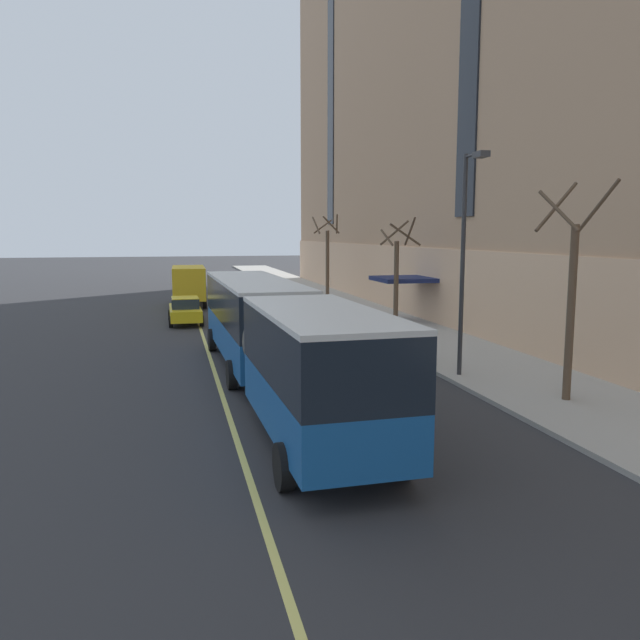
% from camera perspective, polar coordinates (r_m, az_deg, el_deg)
% --- Properties ---
extents(ground_plane, '(260.00, 260.00, 0.00)m').
position_cam_1_polar(ground_plane, '(17.07, -1.83, -9.93)').
color(ground_plane, '#303033').
extents(sidewalk, '(5.26, 160.00, 0.15)m').
position_cam_1_polar(sidewalk, '(23.05, 18.74, -5.43)').
color(sidewalk, '#ADA89E').
rests_on(sidewalk, ground).
extents(city_bus, '(3.34, 19.27, 3.47)m').
position_cam_1_polar(city_bus, '(20.60, -4.37, -1.06)').
color(city_bus, '#19569E').
rests_on(city_bus, ground).
extents(parked_car_green_0, '(1.93, 4.72, 1.56)m').
position_cam_1_polar(parked_car_green_0, '(25.96, 5.19, -1.97)').
color(parked_car_green_0, '#23603D').
rests_on(parked_car_green_0, ground).
extents(parked_car_navy_2, '(2.05, 4.39, 1.56)m').
position_cam_1_polar(parked_car_navy_2, '(39.53, -1.35, 1.47)').
color(parked_car_navy_2, navy).
rests_on(parked_car_navy_2, ground).
extents(box_truck, '(2.44, 7.41, 2.90)m').
position_cam_1_polar(box_truck, '(45.68, -11.92, 3.29)').
color(box_truck, gold).
rests_on(box_truck, ground).
extents(taxi_cab, '(1.98, 4.74, 1.56)m').
position_cam_1_polar(taxi_cab, '(37.19, -12.23, 0.88)').
color(taxi_cab, yellow).
rests_on(taxi_cab, ground).
extents(street_tree_mid_block, '(1.87, 1.94, 6.67)m').
position_cam_1_polar(street_tree_mid_block, '(20.34, 21.96, 2.25)').
color(street_tree_mid_block, brown).
rests_on(street_tree_mid_block, sidewalk).
extents(street_tree_far_uptown, '(1.86, 2.02, 5.94)m').
position_cam_1_polar(street_tree_far_uptown, '(33.73, 7.06, 4.34)').
color(street_tree_far_uptown, brown).
rests_on(street_tree_far_uptown, sidewalk).
extents(street_tree_far_downtown, '(1.97, 2.01, 6.51)m').
position_cam_1_polar(street_tree_far_downtown, '(48.13, 0.67, 5.87)').
color(street_tree_far_downtown, brown).
rests_on(street_tree_far_downtown, sidewalk).
extents(street_lamp, '(0.36, 1.48, 7.81)m').
position_cam_1_polar(street_lamp, '(22.54, 13.20, 6.77)').
color(street_lamp, '#2D2D30').
rests_on(street_lamp, sidewalk).
extents(fire_hydrant, '(0.42, 0.24, 0.72)m').
position_cam_1_polar(fire_hydrant, '(41.82, 0.43, 1.43)').
color(fire_hydrant, red).
rests_on(fire_hydrant, sidewalk).
extents(lane_centerline, '(0.16, 140.00, 0.01)m').
position_cam_1_polar(lane_centerline, '(19.69, -8.69, -7.57)').
color(lane_centerline, '#E0D66B').
rests_on(lane_centerline, ground).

